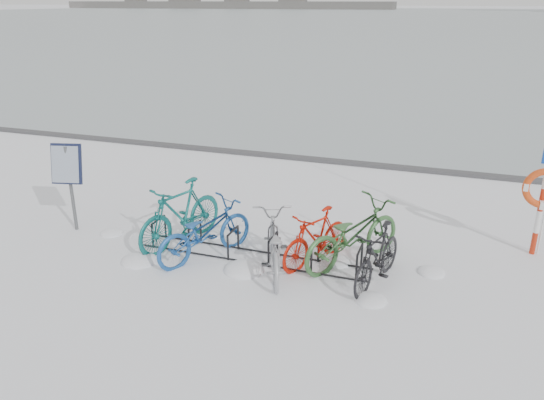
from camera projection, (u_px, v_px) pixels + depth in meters
The scene contains 13 objects.
ground at pixel (253, 257), 8.98m from camera, with size 900.00×900.00×0.00m, color white.
ice_sheet at pixel (457, 16), 145.79m from camera, with size 400.00×298.00×0.02m, color #A1AEB5.
quay_edge at pixel (333, 161), 14.17m from camera, with size 400.00×0.25×0.10m, color #3F3F42.
bike_rack at pixel (253, 248), 8.92m from camera, with size 4.00×0.48×0.46m.
info_board at pixel (67, 169), 9.64m from camera, with size 0.59×0.34×1.67m.
shoreline at pixel (216, 3), 275.31m from camera, with size 180.00×12.00×9.50m.
bike_0 at pixel (180, 212), 9.34m from camera, with size 0.55×1.96×1.18m, color #105D5C.
bike_1 at pixel (205, 229), 8.86m from camera, with size 0.66×1.90×1.00m, color #1A4C91.
bike_2 at pixel (273, 243), 8.40m from camera, with size 0.64×1.84×0.96m, color #92949A.
bike_3 at pixel (316, 236), 8.67m from camera, with size 0.45×1.59×0.95m, color red.
bike_4 at pixel (353, 232), 8.63m from camera, with size 0.73×2.08×1.09m, color #356333.
bike_5 at pixel (378, 254), 8.03m from camera, with size 0.45×1.60×0.96m, color black.
snow_drifts at pixel (246, 264), 8.75m from camera, with size 6.19×1.85×0.23m.
Camera 1 is at (2.98, -7.50, 4.09)m, focal length 35.00 mm.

